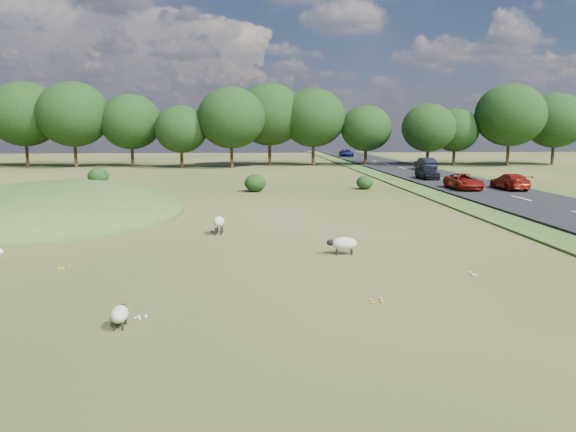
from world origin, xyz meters
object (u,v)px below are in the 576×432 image
(car_0, at_px, (425,164))
(car_2, at_px, (347,153))
(sheep_1, at_px, (343,244))
(car_1, at_px, (464,182))
(sheep_0, at_px, (120,314))
(car_6, at_px, (427,172))
(sheep_3, at_px, (219,222))
(car_3, at_px, (510,181))

(car_0, relative_size, car_2, 0.99)
(car_0, bearing_deg, sheep_1, 68.25)
(car_0, height_order, car_1, car_0)
(car_2, bearing_deg, car_1, -90.00)
(sheep_0, distance_m, car_6, 45.94)
(car_0, xyz_separation_m, car_6, (-3.80, -12.48, -0.05))
(car_0, distance_m, car_6, 13.05)
(sheep_3, relative_size, car_1, 0.27)
(sheep_1, distance_m, car_3, 28.49)
(sheep_1, bearing_deg, car_2, -94.00)
(sheep_1, bearing_deg, sheep_0, 53.99)
(sheep_0, relative_size, car_2, 0.22)
(car_0, bearing_deg, sheep_0, 64.46)
(car_2, distance_m, car_3, 56.59)
(car_2, bearing_deg, car_0, -83.60)
(car_1, bearing_deg, sheep_0, -124.91)
(car_6, bearing_deg, car_1, -90.00)
(sheep_1, xyz_separation_m, car_0, (17.86, 44.76, 0.53))
(sheep_3, xyz_separation_m, car_3, (23.35, 17.11, 0.28))
(sheep_0, relative_size, car_0, 0.23)
(sheep_0, bearing_deg, car_0, -27.87)
(car_1, height_order, car_2, car_1)
(sheep_3, xyz_separation_m, car_1, (19.55, 17.51, 0.26))
(sheep_3, bearing_deg, car_2, -10.05)
(sheep_3, height_order, car_2, car_2)
(sheep_1, bearing_deg, sheep_3, -36.64)
(car_0, height_order, car_3, car_0)
(sheep_3, height_order, car_0, car_0)
(car_3, bearing_deg, car_1, -6.01)
(car_3, bearing_deg, sheep_1, 51.18)
(sheep_0, xyz_separation_m, car_3, (25.35, 30.48, 0.54))
(car_6, bearing_deg, sheep_3, -125.70)
(sheep_3, bearing_deg, sheep_0, 176.29)
(sheep_3, xyz_separation_m, car_2, (19.55, 73.58, 0.26))
(sheep_3, distance_m, car_2, 76.13)
(car_1, relative_size, car_2, 1.01)
(sheep_1, xyz_separation_m, car_6, (14.06, 32.28, 0.48))
(car_0, bearing_deg, car_6, 73.06)
(car_0, relative_size, car_3, 0.99)
(sheep_1, distance_m, car_1, 26.61)
(sheep_0, xyz_separation_m, sheep_1, (7.50, 8.28, 0.10))
(sheep_1, height_order, car_0, car_0)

